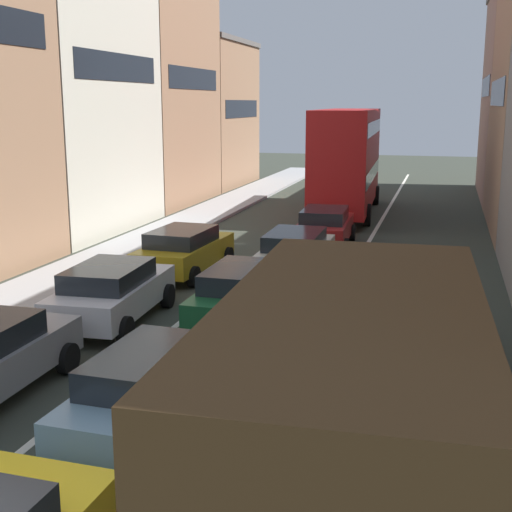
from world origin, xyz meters
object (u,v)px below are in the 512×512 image
at_px(removalist_box_truck, 357,417).
at_px(sedan_right_lane_behind_truck, 392,326).
at_px(bus_mid_queue_primary, 347,156).
at_px(hatchback_centre_lane_third, 245,293).
at_px(sedan_left_lane_third, 112,291).
at_px(sedan_centre_lane_fifth, 325,226).
at_px(coupe_centre_lane_fourth, 296,253).
at_px(sedan_left_lane_fourth, 184,250).
at_px(sedan_centre_lane_second, 159,388).

distance_m(removalist_box_truck, sedan_right_lane_behind_truck, 7.11).
relative_size(sedan_right_lane_behind_truck, bus_mid_queue_primary, 0.41).
relative_size(hatchback_centre_lane_third, bus_mid_queue_primary, 0.41).
distance_m(sedan_left_lane_third, sedan_centre_lane_fifth, 11.15).
height_order(hatchback_centre_lane_third, sedan_centre_lane_fifth, same).
xyz_separation_m(hatchback_centre_lane_third, bus_mid_queue_primary, (-0.07, 18.02, 2.03)).
xyz_separation_m(coupe_centre_lane_fourth, sedan_centre_lane_fifth, (0.07, 4.93, 0.00)).
xyz_separation_m(sedan_left_lane_fourth, sedan_right_lane_behind_truck, (6.99, -6.08, 0.00)).
xyz_separation_m(sedan_centre_lane_second, bus_mid_queue_primary, (-0.33, 23.98, 2.03)).
bearing_deg(sedan_right_lane_behind_truck, sedan_left_lane_third, 81.39).
height_order(hatchback_centre_lane_third, sedan_right_lane_behind_truck, same).
relative_size(coupe_centre_lane_fourth, sedan_left_lane_fourth, 0.98).
bearing_deg(sedan_centre_lane_second, removalist_box_truck, -125.05).
relative_size(removalist_box_truck, sedan_centre_lane_fifth, 1.78).
distance_m(sedan_centre_lane_second, hatchback_centre_lane_third, 5.96).
distance_m(sedan_centre_lane_fifth, bus_mid_queue_primary, 8.41).
xyz_separation_m(removalist_box_truck, hatchback_centre_lane_third, (-3.80, 8.64, -1.18)).
height_order(sedan_left_lane_third, sedan_left_lane_fourth, same).
bearing_deg(sedan_right_lane_behind_truck, sedan_left_lane_fourth, 47.96).
relative_size(coupe_centre_lane_fourth, bus_mid_queue_primary, 0.41).
bearing_deg(bus_mid_queue_primary, hatchback_centre_lane_third, 177.64).
bearing_deg(sedan_centre_lane_fifth, sedan_left_lane_third, 159.02).
xyz_separation_m(hatchback_centre_lane_third, sedan_right_lane_behind_truck, (3.68, -1.63, 0.00)).
bearing_deg(sedan_left_lane_third, coupe_centre_lane_fourth, -34.63).
xyz_separation_m(coupe_centre_lane_fourth, sedan_right_lane_behind_truck, (3.47, -6.57, 0.00)).
xyz_separation_m(sedan_right_lane_behind_truck, bus_mid_queue_primary, (-3.75, 19.65, 2.03)).
xyz_separation_m(sedan_left_lane_third, sedan_left_lane_fourth, (-0.08, 5.16, 0.00)).
xyz_separation_m(removalist_box_truck, sedan_centre_lane_fifth, (-3.53, 18.51, -1.18)).
bearing_deg(sedan_centre_lane_second, hatchback_centre_lane_third, 4.52).
relative_size(coupe_centre_lane_fourth, sedan_right_lane_behind_truck, 0.99).
bearing_deg(bus_mid_queue_primary, sedan_centre_lane_fifth, 179.85).
relative_size(hatchback_centre_lane_third, sedan_left_lane_third, 0.98).
distance_m(removalist_box_truck, sedan_left_lane_fourth, 14.94).
relative_size(removalist_box_truck, hatchback_centre_lane_third, 1.81).
distance_m(hatchback_centre_lane_third, bus_mid_queue_primary, 18.13).
bearing_deg(sedan_right_lane_behind_truck, bus_mid_queue_primary, 9.76).
distance_m(sedan_centre_lane_second, sedan_centre_lane_fifth, 15.83).
xyz_separation_m(hatchback_centre_lane_third, sedan_left_lane_third, (-3.24, -0.71, 0.00)).
relative_size(removalist_box_truck, sedan_right_lane_behind_truck, 1.80).
height_order(hatchback_centre_lane_third, sedan_left_lane_third, same).
distance_m(sedan_left_lane_third, bus_mid_queue_primary, 19.10).
bearing_deg(hatchback_centre_lane_third, sedan_centre_lane_fifth, -1.36).
bearing_deg(removalist_box_truck, sedan_centre_lane_fifth, 8.59).
distance_m(hatchback_centre_lane_third, sedan_left_lane_third, 3.31).
height_order(sedan_centre_lane_second, hatchback_centre_lane_third, same).
height_order(removalist_box_truck, sedan_left_lane_fourth, removalist_box_truck).
xyz_separation_m(removalist_box_truck, sedan_left_lane_third, (-7.04, 7.93, -1.18)).
relative_size(sedan_centre_lane_fifth, sedan_right_lane_behind_truck, 1.01).
relative_size(removalist_box_truck, bus_mid_queue_primary, 0.73).
height_order(coupe_centre_lane_fourth, bus_mid_queue_primary, bus_mid_queue_primary).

